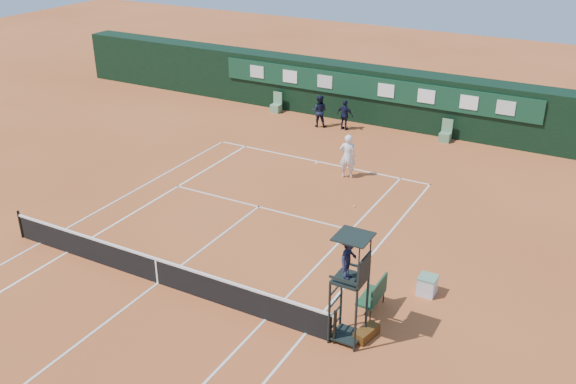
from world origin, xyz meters
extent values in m
plane|color=#BF5D2D|center=(0.00, 0.00, 0.00)|extent=(90.00, 90.00, 0.00)
cube|color=white|center=(0.00, 11.88, 0.01)|extent=(11.05, 0.08, 0.01)
cube|color=silver|center=(5.49, 0.00, 0.01)|extent=(0.08, 23.85, 0.01)
cube|color=silver|center=(-5.49, 0.00, 0.01)|extent=(0.08, 23.85, 0.01)
cube|color=silver|center=(4.12, 0.00, 0.01)|extent=(0.08, 23.85, 0.01)
cube|color=white|center=(-4.12, 0.00, 0.01)|extent=(0.08, 23.85, 0.01)
cube|color=silver|center=(0.00, 6.40, 0.01)|extent=(8.31, 0.08, 0.01)
cube|color=silver|center=(0.00, 0.00, 0.01)|extent=(0.08, 12.88, 0.01)
cube|color=silver|center=(0.00, 11.73, 0.01)|extent=(0.08, 0.30, 0.01)
cube|color=black|center=(0.00, 0.00, 0.45)|extent=(12.60, 0.04, 0.90)
cube|color=white|center=(0.00, 0.00, 0.93)|extent=(12.80, 0.06, 0.08)
cube|color=white|center=(0.00, 0.00, 0.46)|extent=(0.06, 0.05, 0.92)
cylinder|color=black|center=(6.40, 0.00, 0.55)|extent=(0.10, 0.10, 1.10)
cylinder|color=black|center=(-6.40, 0.00, 0.55)|extent=(0.10, 0.10, 1.10)
cube|color=black|center=(0.00, 18.75, 1.50)|extent=(40.00, 1.50, 3.00)
cube|color=#103B24|center=(0.00, 17.94, 2.10)|extent=(18.00, 0.10, 1.20)
cube|color=silver|center=(-7.00, 17.87, 2.10)|extent=(0.90, 0.04, 0.70)
cube|color=white|center=(-4.80, 17.87, 2.10)|extent=(0.90, 0.04, 0.70)
cube|color=silver|center=(-2.60, 17.87, 2.10)|extent=(0.90, 0.04, 0.70)
cube|color=white|center=(1.00, 17.87, 2.10)|extent=(0.90, 0.04, 0.70)
cube|color=white|center=(3.20, 17.87, 2.10)|extent=(0.90, 0.04, 0.70)
cube|color=white|center=(5.40, 17.87, 2.10)|extent=(0.90, 0.04, 0.70)
cube|color=silver|center=(7.20, 17.87, 2.10)|extent=(0.90, 0.04, 0.70)
cube|color=#609369|center=(-5.50, 17.45, 0.23)|extent=(0.55, 0.50, 0.46)
cube|color=#5E9068|center=(-5.50, 17.67, 0.80)|extent=(0.55, 0.06, 0.70)
cube|color=#56835C|center=(4.50, 17.45, 0.23)|extent=(0.55, 0.50, 0.46)
cube|color=#5B8B61|center=(4.50, 17.67, 0.80)|extent=(0.55, 0.06, 0.70)
cylinder|color=black|center=(6.24, -0.07, 1.00)|extent=(0.07, 0.07, 2.00)
cylinder|color=black|center=(6.24, 0.73, 1.00)|extent=(0.07, 0.07, 2.00)
cylinder|color=black|center=(7.04, -0.07, 1.00)|extent=(0.07, 0.07, 2.00)
cylinder|color=black|center=(7.04, 0.73, 1.00)|extent=(0.07, 0.07, 2.00)
cube|color=black|center=(6.64, 0.33, 2.04)|extent=(0.85, 0.85, 0.08)
cube|color=black|center=(7.04, 0.33, 2.45)|extent=(0.06, 0.85, 0.80)
cube|color=black|center=(6.64, -0.09, 2.25)|extent=(0.85, 0.05, 0.06)
cube|color=black|center=(6.64, 0.75, 2.25)|extent=(0.85, 0.05, 0.06)
cylinder|color=black|center=(7.04, -0.07, 2.90)|extent=(0.04, 0.04, 1.00)
cylinder|color=black|center=(7.04, 0.73, 2.90)|extent=(0.04, 0.04, 1.00)
cube|color=black|center=(6.69, 0.33, 3.40)|extent=(0.95, 0.95, 0.04)
cube|color=black|center=(6.64, 0.33, 0.15)|extent=(0.80, 0.80, 0.05)
cube|color=black|center=(6.24, 0.33, 0.40)|extent=(0.04, 0.80, 0.04)
cube|color=black|center=(6.24, 0.33, 0.80)|extent=(0.04, 0.80, 0.04)
cube|color=black|center=(6.24, 0.33, 1.20)|extent=(0.04, 0.80, 0.04)
cube|color=black|center=(6.24, 0.33, 1.60)|extent=(0.04, 0.80, 0.04)
imported|color=black|center=(6.59, 0.33, 2.72)|extent=(0.47, 0.82, 1.28)
cube|color=#194025|center=(6.68, 2.01, 0.45)|extent=(0.55, 1.20, 0.08)
cube|color=#173B24|center=(6.93, 2.01, 0.80)|extent=(0.06, 1.20, 0.60)
cylinder|color=black|center=(6.46, 1.46, 0.20)|extent=(0.04, 0.04, 0.41)
cylinder|color=black|center=(6.90, 1.46, 0.20)|extent=(0.04, 0.04, 0.41)
cylinder|color=black|center=(6.46, 2.56, 0.20)|extent=(0.04, 0.04, 0.41)
cylinder|color=black|center=(6.90, 2.56, 0.20)|extent=(0.04, 0.04, 0.41)
cube|color=black|center=(7.11, 0.67, 0.16)|extent=(0.56, 0.92, 0.32)
cube|color=silver|center=(7.95, 3.66, 0.30)|extent=(0.55, 0.55, 0.60)
cube|color=#5E8F6C|center=(7.95, 3.66, 0.62)|extent=(0.57, 0.57, 0.05)
sphere|color=yellow|center=(3.44, 8.29, 0.04)|extent=(0.08, 0.08, 0.08)
imported|color=white|center=(1.93, 10.88, 1.02)|extent=(0.85, 0.68, 2.03)
imported|color=black|center=(-2.20, 16.42, 0.88)|extent=(1.01, 0.88, 1.76)
imported|color=black|center=(-0.77, 16.62, 0.82)|extent=(1.00, 0.50, 1.65)
camera|label=1|loc=(12.33, -13.54, 11.74)|focal=40.00mm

